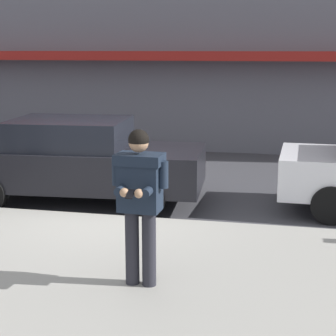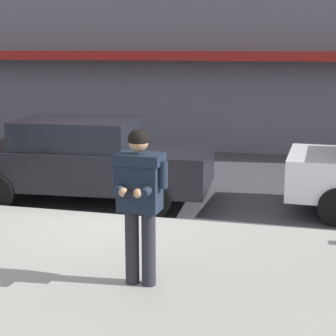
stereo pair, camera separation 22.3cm
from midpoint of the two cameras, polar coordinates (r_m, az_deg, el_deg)
The scene contains 5 objects.
ground_plane at distance 9.54m, azimuth -5.43°, elevation -5.06°, with size 80.00×80.00×0.00m, color #3D3D42.
sidewalk at distance 6.68m, azimuth -5.54°, elevation -12.13°, with size 32.00×5.30×0.14m, color #99968E.
curb_paint_line at distance 9.30m, azimuth 0.51°, elevation -5.43°, with size 28.00×0.12×0.01m, color silver.
parked_sedan_mid at distance 10.47m, azimuth -7.73°, elevation 0.90°, with size 4.61×2.16×1.54m.
man_texting_on_phone at distance 6.24m, azimuth -1.90°, elevation -2.32°, with size 0.65×0.59×1.81m.
Camera 2 is at (3.21, -8.54, 2.81)m, focal length 60.00 mm.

